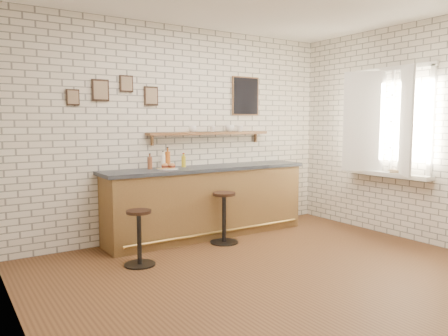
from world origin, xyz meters
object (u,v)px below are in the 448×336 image
(bar_counter, at_px, (208,201))
(shelf_cup_b, at_px, (212,129))
(condiment_bottle_yellow, at_px, (184,161))
(bar_stool_right, at_px, (224,216))
(bitters_bottle_brown, at_px, (150,163))
(book_lower, at_px, (398,173))
(shelf_cup_d, at_px, (240,129))
(shelf_cup_c, at_px, (230,128))
(shelf_cup_a, at_px, (193,129))
(book_upper, at_px, (395,171))
(sandwich_plate, at_px, (168,169))
(bitters_bottle_white, at_px, (163,161))
(bar_stool_left, at_px, (139,236))
(ciabatta_sandwich, at_px, (168,166))
(bitters_bottle_amber, at_px, (168,159))

(bar_counter, distance_m, shelf_cup_b, 1.08)
(condiment_bottle_yellow, distance_m, bar_stool_right, 0.97)
(bar_stool_right, xyz_separation_m, shelf_cup_b, (0.22, 0.65, 1.17))
(bitters_bottle_brown, relative_size, book_lower, 1.02)
(bitters_bottle_brown, xyz_separation_m, shelf_cup_d, (1.54, 0.07, 0.45))
(shelf_cup_b, bearing_deg, bitters_bottle_brown, 119.76)
(bar_stool_right, height_order, shelf_cup_c, shelf_cup_c)
(shelf_cup_a, xyz_separation_m, book_upper, (2.28, -1.75, -0.59))
(bitters_bottle_brown, distance_m, bar_stool_right, 1.24)
(condiment_bottle_yellow, height_order, bar_stool_right, condiment_bottle_yellow)
(shelf_cup_d, bearing_deg, shelf_cup_c, 173.01)
(sandwich_plate, distance_m, bar_stool_right, 1.00)
(shelf_cup_a, bearing_deg, bitters_bottle_white, 158.83)
(bar_stool_left, height_order, shelf_cup_d, shelf_cup_d)
(bitters_bottle_white, relative_size, bar_stool_right, 0.35)
(ciabatta_sandwich, xyz_separation_m, bar_stool_right, (0.61, -0.44, -0.68))
(bar_stool_left, bearing_deg, bitters_bottle_white, 49.76)
(book_upper, bearing_deg, bitters_bottle_brown, 146.00)
(bar_counter, relative_size, shelf_cup_b, 34.29)
(bitters_bottle_amber, relative_size, shelf_cup_d, 3.00)
(bar_counter, xyz_separation_m, shelf_cup_c, (0.53, 0.20, 1.04))
(shelf_cup_a, bearing_deg, book_lower, -67.57)
(book_lower, height_order, book_upper, book_upper)
(book_lower, bearing_deg, ciabatta_sandwich, 118.67)
(sandwich_plate, relative_size, bitters_bottle_amber, 0.96)
(bar_stool_left, relative_size, shelf_cup_b, 7.13)
(condiment_bottle_yellow, bearing_deg, shelf_cup_a, 21.09)
(condiment_bottle_yellow, xyz_separation_m, book_lower, (2.47, -1.72, -0.15))
(condiment_bottle_yellow, xyz_separation_m, shelf_cup_b, (0.53, 0.07, 0.45))
(bitters_bottle_white, relative_size, book_upper, 1.00)
(bar_counter, distance_m, bitters_bottle_amber, 0.85)
(bar_stool_right, bearing_deg, shelf_cup_b, 71.31)
(bitters_bottle_brown, distance_m, shelf_cup_c, 1.43)
(shelf_cup_d, bearing_deg, book_lower, -58.21)
(book_lower, relative_size, book_upper, 0.87)
(sandwich_plate, xyz_separation_m, bitters_bottle_amber, (0.07, 0.14, 0.11))
(book_upper, bearing_deg, bar_stool_left, 161.77)
(sandwich_plate, distance_m, book_lower, 3.20)
(bar_counter, bearing_deg, condiment_bottle_yellow, 158.15)
(sandwich_plate, bearing_deg, shelf_cup_d, 9.02)
(bar_stool_left, bearing_deg, shelf_cup_c, 25.92)
(sandwich_plate, relative_size, shelf_cup_a, 2.42)
(bitters_bottle_brown, relative_size, bar_stool_left, 0.33)
(bitters_bottle_white, xyz_separation_m, shelf_cup_d, (1.35, 0.07, 0.44))
(condiment_bottle_yellow, distance_m, book_upper, 2.99)
(shelf_cup_b, bearing_deg, bar_stool_right, -172.97)
(bitters_bottle_brown, bearing_deg, shelf_cup_a, 5.96)
(sandwich_plate, height_order, shelf_cup_b, shelf_cup_b)
(sandwich_plate, bearing_deg, condiment_bottle_yellow, 23.91)
(condiment_bottle_yellow, height_order, shelf_cup_c, shelf_cup_c)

